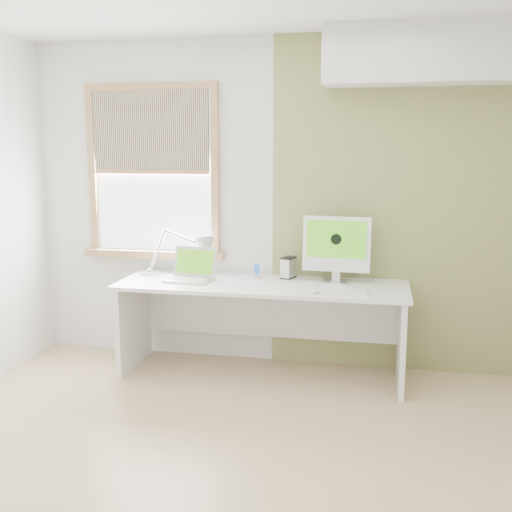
% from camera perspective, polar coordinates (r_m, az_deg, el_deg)
% --- Properties ---
extents(room, '(4.04, 3.54, 2.64)m').
position_cam_1_polar(room, '(3.21, -3.71, 2.02)').
color(room, tan).
rests_on(room, ground).
extents(accent_wall, '(2.00, 0.02, 2.60)m').
position_cam_1_polar(accent_wall, '(4.84, 13.40, 4.51)').
color(accent_wall, '#8F8B52').
rests_on(accent_wall, room).
extents(soffit, '(1.60, 0.40, 0.42)m').
position_cam_1_polar(soffit, '(4.70, 16.60, 17.66)').
color(soffit, white).
rests_on(soffit, room).
extents(window, '(1.20, 0.14, 1.42)m').
position_cam_1_polar(window, '(5.13, -9.62, 7.69)').
color(window, '#B08051').
rests_on(window, room).
extents(desk, '(2.20, 0.70, 0.73)m').
position_cam_1_polar(desk, '(4.75, 0.69, -4.70)').
color(desk, white).
rests_on(desk, room).
extents(desk_lamp, '(0.69, 0.28, 0.38)m').
position_cam_1_polar(desk_lamp, '(4.91, -5.72, 0.46)').
color(desk_lamp, silver).
rests_on(desk_lamp, desk).
extents(laptop, '(0.38, 0.32, 0.25)m').
position_cam_1_polar(laptop, '(4.79, -6.03, -1.50)').
color(laptop, silver).
rests_on(laptop, desk).
extents(phone_dock, '(0.08, 0.08, 0.12)m').
position_cam_1_polar(phone_dock, '(4.83, 0.07, -1.67)').
color(phone_dock, silver).
rests_on(phone_dock, desk).
extents(external_drive, '(0.12, 0.15, 0.17)m').
position_cam_1_polar(external_drive, '(4.82, 3.04, -1.09)').
color(external_drive, silver).
rests_on(external_drive, desk).
extents(imac, '(0.52, 0.18, 0.50)m').
position_cam_1_polar(imac, '(4.69, 7.53, 0.98)').
color(imac, silver).
rests_on(imac, desk).
extents(keyboard, '(0.41, 0.12, 0.02)m').
position_cam_1_polar(keyboard, '(4.38, 7.77, -3.32)').
color(keyboard, white).
rests_on(keyboard, desk).
extents(mouse, '(0.06, 0.11, 0.03)m').
position_cam_1_polar(mouse, '(4.36, 5.49, -3.26)').
color(mouse, white).
rests_on(mouse, desk).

